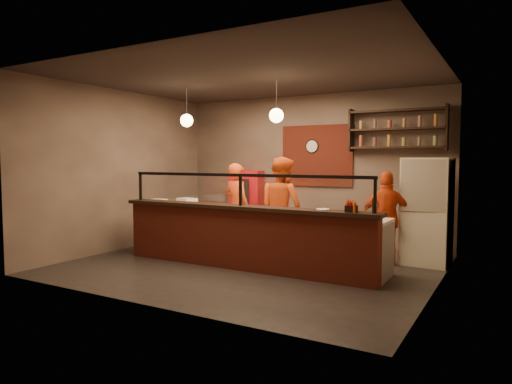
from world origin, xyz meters
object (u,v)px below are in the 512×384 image
Objects in this scene: fridge at (427,211)px; red_cooler at (247,205)px; condiment_caddy at (351,209)px; pepper_mill at (373,206)px; pizza_dough at (257,212)px; cook_mid at (282,208)px; cook_left at (237,207)px; wall_clock at (312,146)px; cook_right at (387,218)px.

red_cooler is (-3.95, 0.52, -0.14)m from fridge.
condiment_caddy is 0.32m from pepper_mill.
pepper_mill is (2.19, -0.54, 0.25)m from pizza_dough.
red_cooler is at bearing 142.71° from condiment_caddy.
fridge is 3.24× the size of pizza_dough.
cook_mid is 2.54m from fridge.
fridge is 1.18× the size of red_cooler.
red_cooler is 4.34m from pepper_mill.
cook_mid is 0.63m from pizza_dough.
cook_left is 1.24m from pizza_dough.
cook_left is at bearing -126.04° from wall_clock.
condiment_caddy is (1.79, -2.78, -0.99)m from wall_clock.
cook_mid is 1.01× the size of fridge.
cook_left is 0.93× the size of cook_mid.
pepper_mill is at bearing -13.90° from pizza_dough.
red_cooler is at bearing -16.68° from cook_mid.
cook_right is at bearing -144.66° from cook_mid.
pizza_dough is (-0.17, -0.61, -0.03)m from cook_mid.
cook_mid is (0.09, -1.62, -1.17)m from wall_clock.
wall_clock reaches higher than red_cooler.
fridge reaches higher than cook_right.
condiment_caddy is at bearing 170.02° from cook_left.
fridge reaches higher than cook_left.
cook_right is 1.57m from condiment_caddy.
cook_mid is 2.33m from pepper_mill.
condiment_caddy is at bearing -57.25° from wall_clock.
wall_clock reaches higher than cook_left.
wall_clock is at bearing -63.27° from cook_mid.
pizza_dough is at bearing 166.10° from pepper_mill.
cook_left is at bearing 139.13° from pizza_dough.
wall_clock is at bearing 127.21° from pepper_mill.
pizza_dough is (0.94, -0.81, 0.04)m from cook_left.
cook_right is 0.72m from fridge.
cook_right is at bearing -32.82° from wall_clock.
wall_clock reaches higher than pizza_dough.
cook_left is (-1.03, -1.41, -1.23)m from wall_clock.
cook_right is at bearing 26.25° from pizza_dough.
wall_clock reaches higher than condiment_caddy.
condiment_caddy is at bearing 169.28° from cook_mid.
red_cooler is 4.08m from condiment_caddy.
wall_clock reaches higher than pepper_mill.
cook_right is (1.83, 0.38, -0.13)m from cook_mid.
cook_mid is at bearing -174.55° from cook_left.
fridge reaches higher than pepper_mill.
wall_clock is at bearing 87.80° from pizza_dough.
fridge reaches higher than red_cooler.
wall_clock is 2.89m from fridge.
condiment_caddy is (1.87, -0.55, 0.20)m from pizza_dough.
fridge is (0.58, 0.40, 0.12)m from cook_right.
cook_mid is at bearing 145.66° from condiment_caddy.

